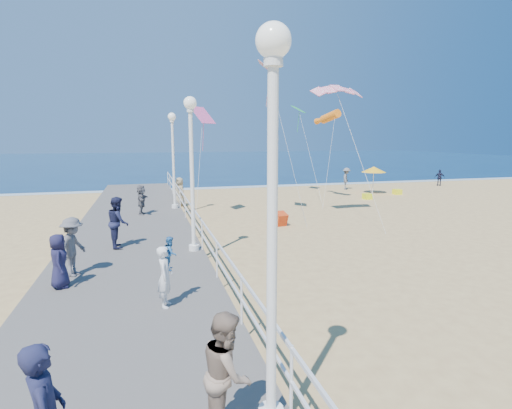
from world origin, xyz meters
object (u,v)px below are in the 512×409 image
object	(u,v)px
beach_walker_b	(440,178)
box_kite	(280,220)
beach_walker_a	(346,179)
lamp_post_far	(173,150)
beach_umbrella	(374,169)
beach_chair_left	(367,196)
lamp_post_near	(272,192)
spectator_4	(59,261)
woman_holding_toddler	(165,277)
toddler_held	(170,253)
spectator_2	(73,247)
spectator_1	(227,373)
spectator_5	(141,200)
beach_walker_c	(180,192)
lamp_post_mid	(192,158)
beach_chair_right	(397,192)
spectator_7	(118,222)

from	to	relation	value
beach_walker_b	box_kite	size ratio (longest dim) A/B	2.49
beach_walker_a	lamp_post_far	bearing A→B (deg)	150.07
beach_umbrella	beach_chair_left	size ratio (longest dim) A/B	3.89
lamp_post_near	box_kite	world-z (taller)	lamp_post_near
beach_walker_b	beach_chair_left	bearing A→B (deg)	55.80
beach_chair_left	spectator_4	bearing A→B (deg)	-141.58
spectator_4	woman_holding_toddler	bearing A→B (deg)	-134.76
toddler_held	spectator_2	xyz separation A→B (m)	(-2.59, 2.76, -0.39)
spectator_1	beach_umbrella	distance (m)	28.03
spectator_5	beach_walker_c	world-z (taller)	spectator_5
spectator_2	spectator_4	xyz separation A→B (m)	(-0.20, -0.92, -0.13)
lamp_post_far	lamp_post_mid	bearing A→B (deg)	-90.00
lamp_post_far	spectator_4	world-z (taller)	lamp_post_far
toddler_held	lamp_post_mid	bearing A→B (deg)	-2.22
lamp_post_mid	spectator_1	distance (m)	9.35
spectator_4	beach_chair_left	world-z (taller)	spectator_4
beach_walker_b	beach_walker_c	bearing A→B (deg)	40.31
lamp_post_mid	beach_walker_c	world-z (taller)	lamp_post_mid
spectator_4	beach_walker_c	distance (m)	15.23
beach_umbrella	beach_chair_right	xyz separation A→B (m)	(1.61, -0.89, -1.71)
lamp_post_far	beach_walker_a	bearing A→B (deg)	27.11
beach_chair_left	beach_chair_right	xyz separation A→B (m)	(3.55, 1.53, 0.00)
spectator_1	spectator_7	world-z (taller)	spectator_7
woman_holding_toddler	lamp_post_mid	bearing A→B (deg)	-3.56
beach_walker_a	woman_holding_toddler	bearing A→B (deg)	175.79
lamp_post_far	beach_walker_c	world-z (taller)	lamp_post_far
beach_umbrella	toddler_held	bearing A→B (deg)	-132.59
beach_walker_a	spectator_1	bearing A→B (deg)	-178.22
spectator_5	beach_walker_a	bearing A→B (deg)	-52.09
spectator_1	beach_walker_c	size ratio (longest dim) A/B	0.92
spectator_1	beach_chair_right	distance (m)	28.32
toddler_held	beach_walker_c	size ratio (longest dim) A/B	0.43
spectator_2	beach_walker_a	distance (m)	26.09
lamp_post_far	beach_chair_left	bearing A→B (deg)	9.67
lamp_post_near	beach_chair_left	world-z (taller)	lamp_post_near
toddler_held	beach_walker_b	bearing A→B (deg)	-39.08
woman_holding_toddler	beach_walker_c	bearing A→B (deg)	5.08
lamp_post_far	box_kite	xyz separation A→B (m)	(4.85, -4.36, -3.36)
box_kite	spectator_5	bearing A→B (deg)	143.99
toddler_held	beach_walker_b	size ratio (longest dim) A/B	0.54
beach_umbrella	beach_chair_right	distance (m)	2.51
spectator_2	beach_umbrella	size ratio (longest dim) A/B	0.80
lamp_post_far	spectator_2	distance (m)	11.57
beach_umbrella	spectator_5	bearing A→B (deg)	-160.44
lamp_post_mid	beach_walker_c	distance (m)	12.27
woman_holding_toddler	spectator_4	world-z (taller)	same
woman_holding_toddler	toddler_held	world-z (taller)	toddler_held
lamp_post_near	spectator_2	bearing A→B (deg)	116.63
spectator_1	spectator_5	xyz separation A→B (m)	(-1.18, 16.56, -0.09)
lamp_post_near	beach_walker_c	distance (m)	21.13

